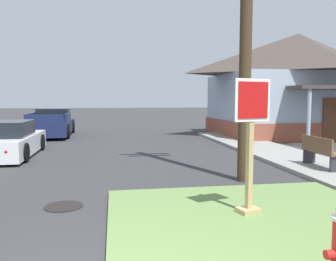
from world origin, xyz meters
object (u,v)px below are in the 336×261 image
(parked_sedan_white, at_px, (8,141))
(manhole_cover, at_px, (64,206))
(stop_sign, at_px, (250,149))
(street_bench, at_px, (320,151))
(pickup_truck_navy, at_px, (52,125))

(parked_sedan_white, bearing_deg, manhole_cover, -66.07)
(stop_sign, bearing_deg, manhole_cover, 161.00)
(manhole_cover, relative_size, parked_sedan_white, 0.16)
(manhole_cover, height_order, street_bench, street_bench)
(stop_sign, xyz_separation_m, manhole_cover, (-3.17, 1.09, -1.15))
(parked_sedan_white, xyz_separation_m, pickup_truck_navy, (0.34, 6.88, 0.07))
(street_bench, bearing_deg, manhole_cover, -162.43)
(manhole_cover, distance_m, parked_sedan_white, 6.72)
(pickup_truck_navy, bearing_deg, parked_sedan_white, -92.83)
(pickup_truck_navy, distance_m, street_bench, 14.11)
(manhole_cover, bearing_deg, pickup_truck_navy, 100.37)
(stop_sign, height_order, manhole_cover, stop_sign)
(stop_sign, relative_size, parked_sedan_white, 0.51)
(parked_sedan_white, bearing_deg, pickup_truck_navy, 87.17)
(parked_sedan_white, xyz_separation_m, street_bench, (9.27, -4.05, 0.04))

